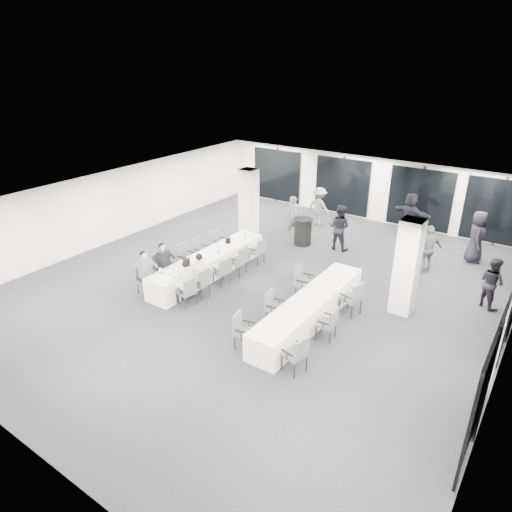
{
  "coord_description": "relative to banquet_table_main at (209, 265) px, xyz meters",
  "views": [
    {
      "loc": [
        7.28,
        -10.82,
        6.85
      ],
      "look_at": [
        -0.09,
        -0.2,
        1.09
      ],
      "focal_mm": 32.0,
      "sensor_mm": 36.0,
      "label": 1
    }
  ],
  "objects": [
    {
      "name": "chair_side_right_far",
      "position": [
        5.01,
        0.36,
        0.21
      ],
      "size": [
        0.61,
        0.65,
        1.02
      ],
      "rotation": [
        0.0,
        0.0,
        1.34
      ],
      "color": "#4D4F54",
      "rests_on": "floor"
    },
    {
      "name": "plate_c",
      "position": [
        0.03,
        -0.32,
        0.39
      ],
      "size": [
        0.18,
        0.18,
        0.03
      ],
      "color": "white",
      "rests_on": "banquet_table_main"
    },
    {
      "name": "banquet_table_side",
      "position": [
        4.17,
        -0.67,
        0.0
      ],
      "size": [
        0.9,
        5.0,
        0.75
      ],
      "primitive_type": "cube",
      "color": "white",
      "rests_on": "floor"
    },
    {
      "name": "seated_guest_c",
      "position": [
        0.67,
        -1.9,
        0.44
      ],
      "size": [
        0.5,
        0.38,
        1.44
      ],
      "rotation": [
        0.0,
        0.0,
        1.57
      ],
      "color": "silver",
      "rests_on": "floor"
    },
    {
      "name": "cocktail_table",
      "position": [
        1.25,
        4.15,
        0.16
      ],
      "size": [
        0.76,
        0.76,
        1.05
      ],
      "color": "black",
      "rests_on": "floor"
    },
    {
      "name": "standing_guest_h",
      "position": [
        8.08,
        3.07,
        0.51
      ],
      "size": [
        1.0,
        0.93,
        1.77
      ],
      "primitive_type": "imported",
      "rotation": [
        0.0,
        0.0,
        2.51
      ],
      "color": "black",
      "rests_on": "floor"
    },
    {
      "name": "chair_main_left_fourth",
      "position": [
        -0.83,
        0.54,
        0.17
      ],
      "size": [
        0.56,
        0.59,
        0.95
      ],
      "rotation": [
        0.0,
        0.0,
        -1.4
      ],
      "color": "#4D4F54",
      "rests_on": "floor"
    },
    {
      "name": "banquet_table_main",
      "position": [
        0.0,
        0.0,
        0.0
      ],
      "size": [
        0.9,
        5.0,
        0.75
      ],
      "primitive_type": "cube",
      "color": "white",
      "rests_on": "floor"
    },
    {
      "name": "chair_side_left_near",
      "position": [
        3.34,
        -2.68,
        0.16
      ],
      "size": [
        0.57,
        0.6,
        0.94
      ],
      "rotation": [
        0.0,
        0.0,
        -1.35
      ],
      "color": "#4D4F54",
      "rests_on": "floor"
    },
    {
      "name": "chair_main_right_far",
      "position": [
        0.83,
        1.7,
        0.14
      ],
      "size": [
        0.49,
        0.54,
        0.91
      ],
      "rotation": [
        0.0,
        0.0,
        1.51
      ],
      "color": "#4D4F54",
      "rests_on": "floor"
    },
    {
      "name": "room",
      "position": [
        2.77,
        1.48,
        1.01
      ],
      "size": [
        14.04,
        16.04,
        2.84
      ],
      "color": "black",
      "rests_on": "ground"
    },
    {
      "name": "standing_guest_f",
      "position": [
        4.3,
        7.46,
        0.64
      ],
      "size": [
        1.99,
        1.26,
        2.03
      ],
      "primitive_type": "imported",
      "rotation": [
        0.0,
        0.0,
        2.83
      ],
      "color": "black",
      "rests_on": "floor"
    },
    {
      "name": "chair_side_left_mid",
      "position": [
        3.34,
        -1.24,
        0.15
      ],
      "size": [
        0.51,
        0.55,
        0.91
      ],
      "rotation": [
        0.0,
        0.0,
        -1.45
      ],
      "color": "#4D4F54",
      "rests_on": "floor"
    },
    {
      "name": "chair_side_right_near",
      "position": [
        5.0,
        -2.79,
        0.18
      ],
      "size": [
        0.58,
        0.61,
        0.97
      ],
      "rotation": [
        0.0,
        0.0,
        1.34
      ],
      "color": "#4D4F54",
      "rests_on": "floor"
    },
    {
      "name": "chair_main_left_far",
      "position": [
        -0.83,
        1.56,
        0.14
      ],
      "size": [
        0.51,
        0.55,
        0.89
      ],
      "rotation": [
        0.0,
        0.0,
        -1.43
      ],
      "color": "#4D4F54",
      "rests_on": "floor"
    },
    {
      "name": "chair_main_right_fourth",
      "position": [
        0.84,
        0.59,
        0.19
      ],
      "size": [
        0.52,
        0.58,
        0.99
      ],
      "rotation": [
        0.0,
        0.0,
        1.6
      ],
      "color": "#4D4F54",
      "rests_on": "floor"
    },
    {
      "name": "plate_b",
      "position": [
        0.06,
        -1.82,
        0.39
      ],
      "size": [
        0.19,
        0.19,
        0.03
      ],
      "color": "white",
      "rests_on": "banquet_table_main"
    },
    {
      "name": "chair_main_right_second",
      "position": [
        0.83,
        -1.31,
        0.16
      ],
      "size": [
        0.47,
        0.53,
        0.93
      ],
      "rotation": [
        0.0,
        0.0,
        1.57
      ],
      "color": "#4D4F54",
      "rests_on": "floor"
    },
    {
      "name": "standing_guest_d",
      "position": [
        5.9,
        4.36,
        0.58
      ],
      "size": [
        1.2,
        1.27,
        1.91
      ],
      "primitive_type": "imported",
      "rotation": [
        0.0,
        0.0,
        4.02
      ],
      "color": "#595B61",
      "rests_on": "floor"
    },
    {
      "name": "chair_main_left_near",
      "position": [
        -0.83,
        -2.1,
        0.14
      ],
      "size": [
        0.47,
        0.52,
        0.9
      ],
      "rotation": [
        0.0,
        0.0,
        -1.61
      ],
      "color": "#4D4F54",
      "rests_on": "floor"
    },
    {
      "name": "ice_bucket_far",
      "position": [
        -0.08,
        1.15,
        0.49
      ],
      "size": [
        0.2,
        0.2,
        0.22
      ],
      "primitive_type": "cylinder",
      "color": "black",
      "rests_on": "banquet_table_main"
    },
    {
      "name": "wine_glass",
      "position": [
        0.13,
        -2.11,
        0.54
      ],
      "size": [
        0.08,
        0.08,
        0.22
      ],
      "color": "silver",
      "rests_on": "banquet_table_main"
    },
    {
      "name": "column_left",
      "position": [
        -0.92,
        3.57,
        1.02
      ],
      "size": [
        0.6,
        0.6,
        2.8
      ],
      "primitive_type": "cube",
      "color": "white",
      "rests_on": "floor"
    },
    {
      "name": "standing_guest_c",
      "position": [
        0.73,
        6.45,
        0.57
      ],
      "size": [
        1.29,
        0.76,
        1.89
      ],
      "primitive_type": "imported",
      "rotation": [
        0.0,
        0.0,
        3.03
      ],
      "color": "#595B61",
      "rests_on": "floor"
    },
    {
      "name": "chair_main_left_mid",
      "position": [
        -0.84,
        -0.26,
        0.2
      ],
      "size": [
        0.54,
        0.59,
        1.01
      ],
      "rotation": [
        0.0,
        0.0,
        -1.51
      ],
      "color": "#4D4F54",
      "rests_on": "floor"
    },
    {
      "name": "chair_main_right_near",
      "position": [
        0.83,
        -1.92,
        0.13
      ],
      "size": [
        0.53,
        0.56,
        0.88
      ],
      "rotation": [
        0.0,
        0.0,
        1.35
      ],
      "color": "#4D4F54",
      "rests_on": "floor"
    },
    {
      "name": "seated_guest_a",
      "position": [
        -0.67,
        -2.11,
        0.44
      ],
      "size": [
        0.5,
        0.38,
        1.44
      ],
      "rotation": [
        0.0,
        0.0,
        -1.57
      ],
      "color": "#595B61",
      "rests_on": "floor"
    },
    {
      "name": "ice_bucket_near",
      "position": [
        0.05,
        -1.11,
        0.51
      ],
      "size": [
        0.23,
        0.23,
        0.26
      ],
      "primitive_type": "cylinder",
      "color": "black",
      "rests_on": "banquet_table_main"
    },
    {
      "name": "standing_guest_e",
      "position": [
        7.04,
        6.25,
        0.69
      ],
      "size": [
        0.82,
        1.13,
        2.12
      ],
      "primitive_type": "imported",
      "rotation": [
        0.0,
        0.0,
        1.77
      ],
      "color": "black",
      "rests_on": "floor"
    },
    {
      "name": "column_right",
      "position": [
        6.08,
        1.37,
        1.02
      ],
      "size": [
        0.6,
        0.6,
        2.8
      ],
      "primitive_type": "cube",
      "color": "white",
      "rests_on": "floor"
    },
    {
      "name": "seated_guest_b",
      "position": [
        -0.67,
        -1.33,
        0.44
      ],
      "size": [
        0.5,
        0.38,
        1.44
      ],
      "rotation": [
        0.0,
        0.0,
        -1.57
      ],
      "color": "black",
      "rests_on": "floor"
    },
    {
      "name": "water_bottle_c",
      "position": [
        0.07,
        1.94,
        0.49
      ],
      "size": [
        0.07,
        0.07,
        0.23
      ],
      "primitive_type": "cylinder",
      "color": "silver",
      "rests_on": "banquet_table_main"
    },
    {
      "name": "standing_guest_a",
      "position": [
        0.47,
        4.72,
        0.57
      ],
      "size": [
        0.86,
        0.88,
        1.88
      ],
      "primitive_type": "imported",
      "rotation": [
        0.0,
        0.0,
        0.92
      ],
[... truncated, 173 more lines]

